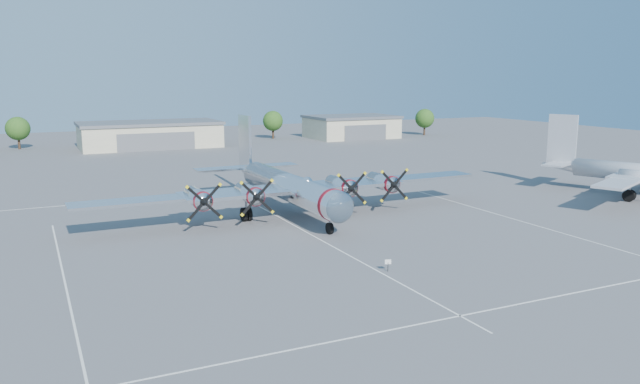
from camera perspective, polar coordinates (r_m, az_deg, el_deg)
name	(u,v)px	position (r m, az deg, el deg)	size (l,w,h in m)	color
ground	(313,236)	(58.76, -0.62, -4.04)	(260.00, 260.00, 0.00)	#4F4F51
parking_lines	(321,240)	(57.23, 0.11, -4.43)	(60.00, 50.08, 0.01)	silver
hangar_center	(150,134)	(136.25, -15.28, 5.10)	(28.60, 14.60, 5.40)	#B6AF90
hangar_east	(351,127)	(152.16, 2.88, 6.00)	(20.60, 14.60, 5.40)	#B6AF90
tree_west	(18,129)	(142.04, -25.91, 5.24)	(4.80, 4.80, 6.64)	#382619
tree_east	(273,121)	(150.02, -4.33, 6.49)	(4.80, 4.80, 6.64)	#382619
tree_far_east	(425,118)	(160.84, 9.55, 6.65)	(4.80, 4.80, 6.64)	#382619
main_bomber_b29	(286,213)	(68.77, -3.12, -1.89)	(45.08, 30.83, 9.97)	silver
twin_engine_east	(629,194)	(88.33, 26.39, -0.20)	(30.78, 22.13, 9.76)	#BBBBC0
info_placard	(388,263)	(48.44, 6.24, -6.48)	(0.49, 0.18, 0.95)	black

